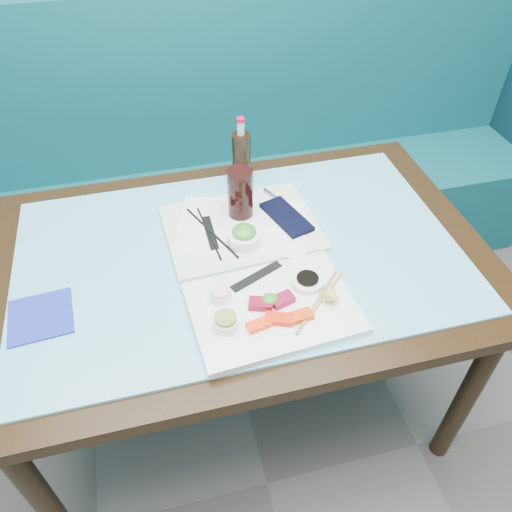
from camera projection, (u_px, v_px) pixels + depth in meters
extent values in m
cube|color=#0D5158|center=(205.00, 226.00, 2.30)|extent=(3.00, 0.55, 0.45)
cube|color=#0D5158|center=(188.00, 109.00, 2.13)|extent=(3.00, 0.12, 0.95)
cube|color=black|center=(239.00, 260.00, 1.41)|extent=(1.40, 0.90, 0.04)
cylinder|color=black|center=(43.00, 499.00, 1.30)|extent=(0.06, 0.06, 0.71)
cylinder|color=black|center=(467.00, 395.00, 1.52)|extent=(0.06, 0.06, 0.71)
cylinder|color=black|center=(54.00, 294.00, 1.82)|extent=(0.06, 0.06, 0.71)
cylinder|color=black|center=(369.00, 239.00, 2.04)|extent=(0.06, 0.06, 0.71)
cube|color=#69B9D3|center=(239.00, 254.00, 1.39)|extent=(1.22, 0.76, 0.01)
cube|color=white|center=(273.00, 308.00, 1.23)|extent=(0.42, 0.31, 0.02)
cube|color=#FF3D0A|center=(259.00, 325.00, 1.17)|extent=(0.06, 0.04, 0.01)
cube|color=red|center=(279.00, 319.00, 1.18)|extent=(0.07, 0.05, 0.02)
cube|color=#F83C09|center=(299.00, 317.00, 1.19)|extent=(0.07, 0.04, 0.02)
cube|color=maroon|center=(261.00, 304.00, 1.22)|extent=(0.07, 0.05, 0.02)
cube|color=maroon|center=(282.00, 300.00, 1.23)|extent=(0.07, 0.05, 0.02)
ellipsoid|color=#33841E|center=(270.00, 300.00, 1.22)|extent=(0.05, 0.04, 0.02)
cylinder|color=white|center=(226.00, 323.00, 1.17)|extent=(0.07, 0.07, 0.03)
cylinder|color=olive|center=(225.00, 318.00, 1.16)|extent=(0.05, 0.05, 0.01)
cylinder|color=white|center=(220.00, 295.00, 1.23)|extent=(0.07, 0.07, 0.02)
cylinder|color=beige|center=(220.00, 291.00, 1.22)|extent=(0.06, 0.06, 0.01)
cylinder|color=white|center=(307.00, 281.00, 1.27)|extent=(0.09, 0.09, 0.02)
cylinder|color=black|center=(308.00, 278.00, 1.26)|extent=(0.07, 0.07, 0.01)
cone|color=#D8CB66|center=(334.00, 298.00, 1.21)|extent=(0.06, 0.05, 0.04)
cube|color=black|center=(257.00, 276.00, 1.29)|extent=(0.15, 0.08, 0.00)
cylinder|color=#998348|center=(317.00, 301.00, 1.23)|extent=(0.17, 0.18, 0.01)
cylinder|color=tan|center=(321.00, 300.00, 1.23)|extent=(0.17, 0.15, 0.01)
cube|color=silver|center=(242.00, 228.00, 1.46)|extent=(0.45, 0.35, 0.02)
cube|color=white|center=(242.00, 226.00, 1.45)|extent=(0.43, 0.35, 0.00)
cylinder|color=white|center=(244.00, 238.00, 1.38)|extent=(0.12, 0.12, 0.04)
ellipsoid|color=#379321|center=(244.00, 232.00, 1.37)|extent=(0.09, 0.09, 0.03)
cylinder|color=black|center=(240.00, 193.00, 1.44)|extent=(0.08, 0.08, 0.15)
cube|color=black|center=(286.00, 217.00, 1.47)|extent=(0.13, 0.19, 0.01)
cylinder|color=silver|center=(275.00, 197.00, 1.54)|extent=(0.05, 0.09, 0.01)
cylinder|color=black|center=(209.00, 233.00, 1.42)|extent=(0.03, 0.24, 0.01)
cylinder|color=black|center=(212.00, 232.00, 1.42)|extent=(0.11, 0.25, 0.01)
cube|color=black|center=(210.00, 233.00, 1.43)|extent=(0.03, 0.15, 0.00)
cylinder|color=black|center=(241.00, 158.00, 1.59)|extent=(0.06, 0.06, 0.17)
cylinder|color=silver|center=(241.00, 128.00, 1.52)|extent=(0.03, 0.03, 0.04)
cylinder|color=red|center=(241.00, 120.00, 1.50)|extent=(0.03, 0.03, 0.01)
cube|color=#1C279B|center=(41.00, 317.00, 1.22)|extent=(0.16, 0.16, 0.01)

